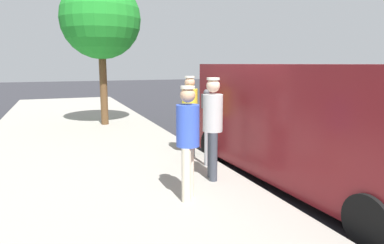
{
  "coord_description": "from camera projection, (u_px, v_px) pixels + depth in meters",
  "views": [
    {
      "loc": [
        4.04,
        5.51,
        2.16
      ],
      "look_at": [
        1.65,
        -0.55,
        1.05
      ],
      "focal_mm": 32.18,
      "sensor_mm": 36.0,
      "label": 1
    }
  ],
  "objects": [
    {
      "name": "ground_plane",
      "position": [
        279.0,
        173.0,
        6.87
      ],
      "size": [
        80.0,
        80.0,
        0.0
      ],
      "primitive_type": "plane",
      "color": "#2D2D33"
    },
    {
      "name": "sidewalk_slab",
      "position": [
        99.0,
        193.0,
        5.59
      ],
      "size": [
        5.0,
        32.0,
        0.15
      ],
      "primitive_type": "cube",
      "color": "#9E998E",
      "rests_on": "ground"
    },
    {
      "name": "parking_meter_near",
      "position": [
        206.0,
        114.0,
        6.7
      ],
      "size": [
        0.14,
        0.18,
        1.52
      ],
      "color": "gray",
      "rests_on": "sidewalk_slab"
    },
    {
      "name": "pedestrian_in_blue",
      "position": [
        188.0,
        136.0,
        5.02
      ],
      "size": [
        0.34,
        0.34,
        1.69
      ],
      "color": "beige",
      "rests_on": "sidewalk_slab"
    },
    {
      "name": "pedestrian_in_yellow",
      "position": [
        190.0,
        110.0,
        7.53
      ],
      "size": [
        0.34,
        0.36,
        1.74
      ],
      "color": "#383D47",
      "rests_on": "sidewalk_slab"
    },
    {
      "name": "pedestrian_in_gray",
      "position": [
        213.0,
        121.0,
        5.91
      ],
      "size": [
        0.34,
        0.35,
        1.78
      ],
      "color": "#383D47",
      "rests_on": "sidewalk_slab"
    },
    {
      "name": "parked_van",
      "position": [
        313.0,
        121.0,
        6.08
      ],
      "size": [
        2.3,
        5.27,
        2.15
      ],
      "color": "maroon",
      "rests_on": "ground"
    },
    {
      "name": "street_tree",
      "position": [
        101.0,
        20.0,
        10.98
      ],
      "size": [
        2.54,
        2.54,
        4.69
      ],
      "color": "brown",
      "rests_on": "sidewalk_slab"
    }
  ]
}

